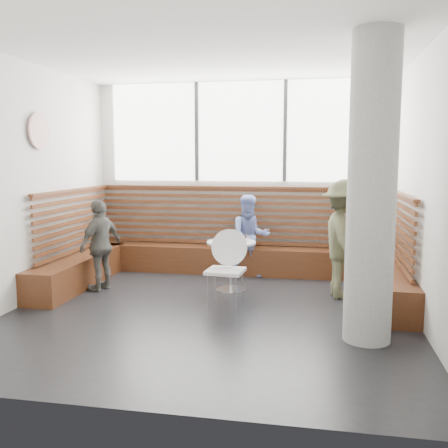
% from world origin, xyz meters
% --- Properties ---
extents(room, '(5.00, 5.00, 3.20)m').
position_xyz_m(room, '(0.00, 0.00, 1.60)').
color(room, silver).
rests_on(room, ground).
extents(booth, '(5.00, 2.50, 1.44)m').
position_xyz_m(booth, '(0.00, 1.77, 0.41)').
color(booth, '#442211').
rests_on(booth, ground).
extents(concrete_column, '(0.50, 0.50, 3.20)m').
position_xyz_m(concrete_column, '(1.85, -0.60, 1.60)').
color(concrete_column, gray).
rests_on(concrete_column, ground).
extents(wall_art, '(0.03, 0.50, 0.50)m').
position_xyz_m(wall_art, '(-2.46, 0.40, 2.30)').
color(wall_art, white).
rests_on(wall_art, room).
extents(cafe_table, '(0.71, 0.71, 0.73)m').
position_xyz_m(cafe_table, '(0.09, 1.11, 0.52)').
color(cafe_table, silver).
rests_on(cafe_table, ground).
extents(cafe_chair, '(0.48, 0.47, 1.01)m').
position_xyz_m(cafe_chair, '(0.16, 0.31, 0.59)').
color(cafe_chair, white).
rests_on(cafe_chair, ground).
extents(adult_man, '(0.78, 1.15, 1.65)m').
position_xyz_m(adult_man, '(1.66, 1.06, 0.82)').
color(adult_man, '#505237').
rests_on(adult_man, ground).
extents(child_back, '(0.79, 0.71, 1.35)m').
position_xyz_m(child_back, '(0.24, 1.97, 0.67)').
color(child_back, '#7687CD').
rests_on(child_back, ground).
extents(child_left, '(0.56, 0.85, 1.34)m').
position_xyz_m(child_left, '(-1.81, 0.82, 0.67)').
color(child_left, '#5B5A53').
rests_on(child_left, ground).
extents(plate_near, '(0.20, 0.20, 0.01)m').
position_xyz_m(plate_near, '(-0.08, 1.26, 0.74)').
color(plate_near, white).
rests_on(plate_near, cafe_table).
extents(plate_far, '(0.21, 0.21, 0.01)m').
position_xyz_m(plate_far, '(0.16, 1.30, 0.74)').
color(plate_far, white).
rests_on(plate_far, cafe_table).
extents(glass_left, '(0.07, 0.07, 0.11)m').
position_xyz_m(glass_left, '(-0.05, 1.09, 0.79)').
color(glass_left, white).
rests_on(glass_left, cafe_table).
extents(glass_mid, '(0.06, 0.06, 0.10)m').
position_xyz_m(glass_mid, '(0.15, 1.09, 0.78)').
color(glass_mid, white).
rests_on(glass_mid, cafe_table).
extents(glass_right, '(0.07, 0.07, 0.11)m').
position_xyz_m(glass_right, '(0.30, 1.18, 0.78)').
color(glass_right, white).
rests_on(glass_right, cafe_table).
extents(menu_card, '(0.19, 0.14, 0.00)m').
position_xyz_m(menu_card, '(0.18, 0.90, 0.73)').
color(menu_card, '#A5C64C').
rests_on(menu_card, cafe_table).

